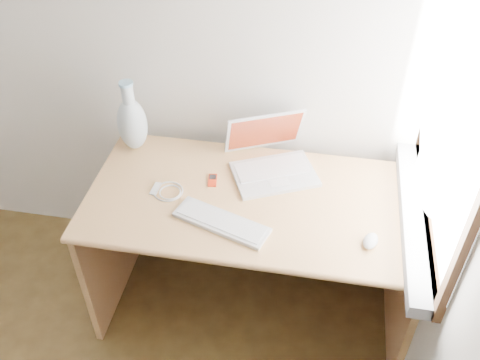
% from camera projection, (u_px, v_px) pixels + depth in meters
% --- Properties ---
extents(back_wall, '(3.50, 0.04, 2.60)m').
position_uv_depth(back_wall, '(43.00, 18.00, 2.38)').
color(back_wall, white).
rests_on(back_wall, floor).
extents(window, '(0.11, 0.99, 1.10)m').
position_uv_depth(window, '(452.00, 116.00, 1.84)').
color(window, white).
rests_on(window, right_wall).
extents(desk, '(1.43, 0.72, 0.76)m').
position_uv_depth(desk, '(256.00, 220.00, 2.50)').
color(desk, tan).
rests_on(desk, floor).
extents(laptop, '(0.43, 0.43, 0.24)m').
position_uv_depth(laptop, '(276.00, 160.00, 2.40)').
color(laptop, silver).
rests_on(laptop, desk).
extents(external_keyboard, '(0.42, 0.24, 0.02)m').
position_uv_depth(external_keyboard, '(221.00, 222.00, 2.17)').
color(external_keyboard, silver).
rests_on(external_keyboard, desk).
extents(mouse, '(0.08, 0.10, 0.03)m').
position_uv_depth(mouse, '(371.00, 241.00, 2.08)').
color(mouse, silver).
rests_on(mouse, desk).
extents(ipod, '(0.05, 0.09, 0.01)m').
position_uv_depth(ipod, '(213.00, 180.00, 2.37)').
color(ipod, red).
rests_on(ipod, desk).
extents(cable_coil, '(0.13, 0.13, 0.01)m').
position_uv_depth(cable_coil, '(168.00, 191.00, 2.32)').
color(cable_coil, silver).
rests_on(cable_coil, desk).
extents(remote, '(0.03, 0.08, 0.01)m').
position_uv_depth(remote, '(156.00, 189.00, 2.33)').
color(remote, silver).
rests_on(remote, desk).
extents(vase, '(0.14, 0.14, 0.35)m').
position_uv_depth(vase, '(132.00, 122.00, 2.47)').
color(vase, silver).
rests_on(vase, desk).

